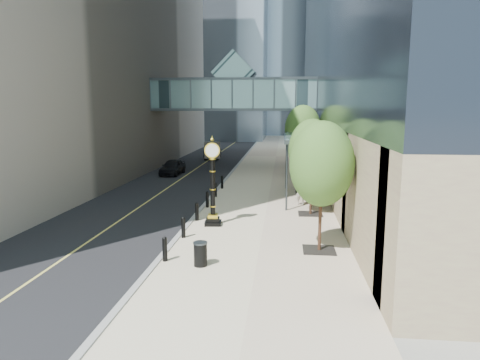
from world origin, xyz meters
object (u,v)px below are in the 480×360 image
car_near (173,167)px  car_far (213,152)px  street_clock (213,188)px  pedestrian (301,191)px  trash_bin (200,255)px

car_near → car_far: size_ratio=0.82×
street_clock → car_far: bearing=93.7°
pedestrian → street_clock: bearing=52.6°
pedestrian → car_far: pedestrian is taller
car_near → pedestrian: bearing=-43.5°
pedestrian → car_far: size_ratio=0.35×
street_clock → pedestrian: (4.79, 5.38, -1.11)m
street_clock → car_near: bearing=105.4°
street_clock → car_far: street_clock is taller
trash_bin → pedestrian: (4.29, 11.35, 0.43)m
street_clock → car_near: size_ratio=1.10×
street_clock → pedestrian: 7.29m
trash_bin → car_near: size_ratio=0.21×
trash_bin → car_far: size_ratio=0.18×
street_clock → pedestrian: bearing=42.5°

